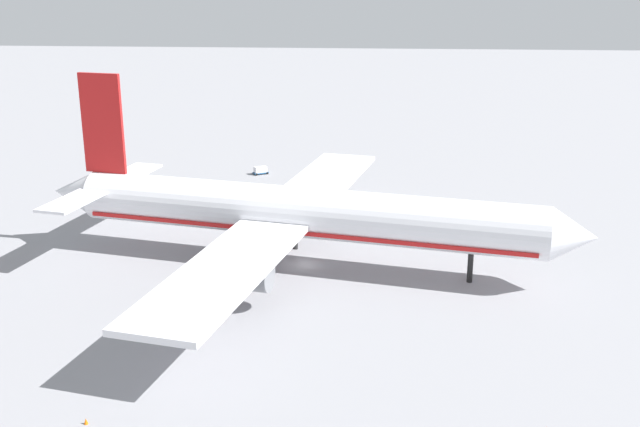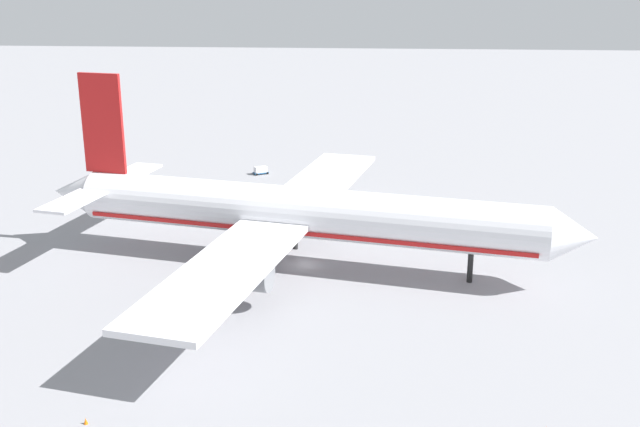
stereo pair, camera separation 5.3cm
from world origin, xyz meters
The scene contains 5 objects.
ground_plane centered at (0.00, 0.00, 0.00)m, with size 600.00×600.00×0.00m, color gray.
airliner centered at (-1.27, 0.38, 6.89)m, with size 72.05×71.57×23.78m.
baggage_cart_0 centered at (-13.01, 45.75, 0.79)m, with size 3.32×2.68×1.45m.
traffic_cone_0 centered at (-14.75, -38.04, 0.28)m, with size 0.36×0.36×0.55m, color orange.
traffic_cone_2 centered at (36.55, 23.31, 0.28)m, with size 0.36×0.36×0.55m, color orange.
Camera 2 is at (9.42, -91.67, 36.21)m, focal length 42.52 mm.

